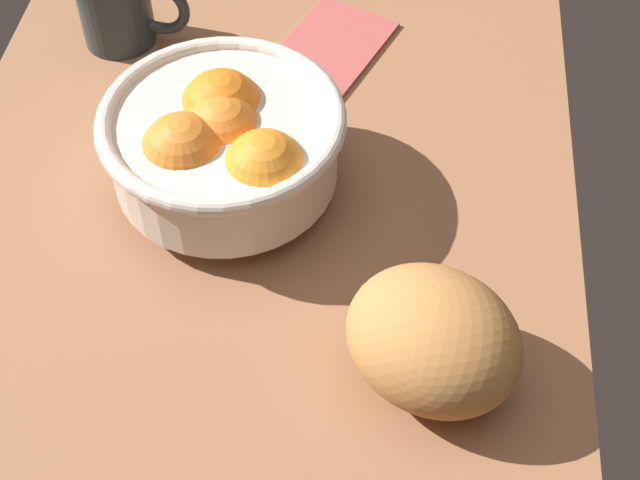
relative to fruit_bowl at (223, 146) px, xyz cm
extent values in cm
cube|color=#976442|center=(0.72, -2.53, -7.95)|extent=(68.49, 61.01, 3.00)
cylinder|color=silver|center=(0.22, 0.07, -5.35)|extent=(9.06, 9.06, 2.20)
cylinder|color=silver|center=(0.22, 0.07, -0.87)|extent=(20.77, 20.77, 6.76)
torus|color=silver|center=(0.22, 0.07, 2.51)|extent=(22.37, 22.37, 1.60)
sphere|color=orange|center=(3.51, 0.57, 0.86)|extent=(7.93, 7.93, 7.93)
sphere|color=orange|center=(-3.60, -4.42, 0.81)|extent=(7.63, 7.63, 7.63)
sphere|color=orange|center=(-2.37, 2.97, 0.83)|extent=(7.76, 7.76, 7.76)
sphere|color=orange|center=(0.22, 0.07, 0.77)|extent=(7.41, 7.41, 7.41)
ellipsoid|color=#BF7D41|center=(-17.82, -19.61, -1.41)|extent=(17.86, 18.57, 10.07)
cube|color=#B54F4B|center=(21.90, -7.37, -5.97)|extent=(18.28, 15.07, 0.97)
cylinder|color=#282F32|center=(21.77, 15.78, -1.58)|extent=(7.82, 7.82, 9.73)
torus|color=#282F32|center=(21.31, 10.69, -1.58)|extent=(1.79, 6.73, 6.65)
camera|label=1|loc=(-58.21, -15.14, 59.14)|focal=52.14mm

